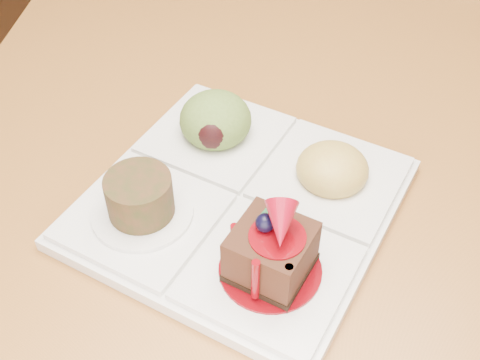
{
  "coord_description": "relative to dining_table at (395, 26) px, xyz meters",
  "views": [
    {
      "loc": [
        -0.15,
        -0.8,
        1.15
      ],
      "look_at": [
        -0.18,
        -0.44,
        0.79
      ],
      "focal_mm": 45.0,
      "sensor_mm": 36.0,
      "label": 1
    }
  ],
  "objects": [
    {
      "name": "ground",
      "position": [
        0.0,
        0.0,
        -0.68
      ],
      "size": [
        6.0,
        6.0,
        0.0
      ],
      "primitive_type": "plane",
      "color": "#542A18"
    },
    {
      "name": "sampler_plate",
      "position": [
        -0.18,
        -0.44,
        0.09
      ],
      "size": [
        0.33,
        0.33,
        0.1
      ],
      "rotation": [
        0.0,
        0.0,
        -0.41
      ],
      "color": "silver",
      "rests_on": "dining_table"
    },
    {
      "name": "dining_table",
      "position": [
        0.0,
        0.0,
        0.0
      ],
      "size": [
        1.0,
        1.8,
        0.75
      ],
      "color": "#A3622A",
      "rests_on": "ground"
    }
  ]
}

